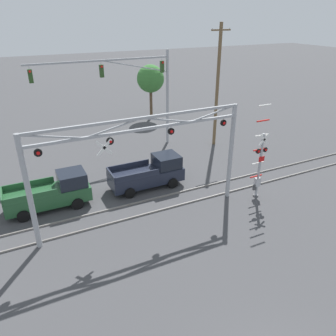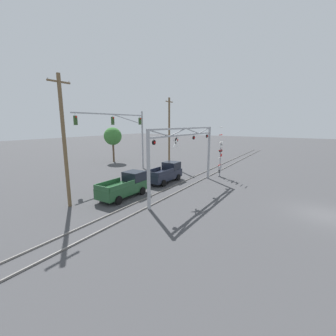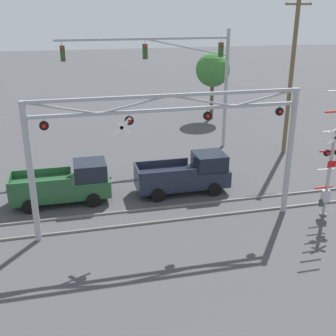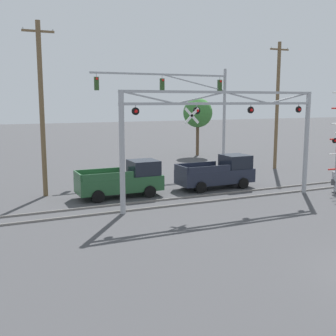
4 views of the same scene
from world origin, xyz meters
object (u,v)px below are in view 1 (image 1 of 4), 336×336
at_px(crossing_signal_mast, 259,165).
at_px(background_tree_beyond_span, 151,79).
at_px(traffic_signal_span, 137,83).
at_px(pickup_truck_following, 53,192).
at_px(utility_pole_right, 217,86).
at_px(pickup_truck_lead, 150,173).
at_px(crossing_gantry, 142,153).

xyz_separation_m(crossing_signal_mast, background_tree_beyond_span, (0.95, 19.49, 2.14)).
distance_m(crossing_signal_mast, traffic_signal_span, 12.61).
height_order(pickup_truck_following, utility_pole_right, utility_pole_right).
bearing_deg(background_tree_beyond_span, crossing_signal_mast, -92.80).
distance_m(crossing_signal_mast, pickup_truck_lead, 7.28).
bearing_deg(utility_pole_right, crossing_signal_mast, -106.79).
bearing_deg(pickup_truck_lead, pickup_truck_following, 178.48).
relative_size(crossing_gantry, background_tree_beyond_span, 2.04).
bearing_deg(traffic_signal_span, pickup_truck_following, -140.43).
bearing_deg(background_tree_beyond_span, traffic_signal_span, -120.25).
bearing_deg(crossing_signal_mast, pickup_truck_following, 159.40).
bearing_deg(pickup_truck_following, background_tree_beyond_span, 48.77).
distance_m(pickup_truck_following, utility_pole_right, 16.22).
relative_size(crossing_signal_mast, pickup_truck_following, 1.23).
relative_size(pickup_truck_lead, pickup_truck_following, 1.01).
bearing_deg(utility_pole_right, traffic_signal_span, 160.26).
distance_m(traffic_signal_span, background_tree_beyond_span, 9.30).
height_order(traffic_signal_span, pickup_truck_lead, traffic_signal_span).
xyz_separation_m(crossing_signal_mast, traffic_signal_span, (-3.68, 11.55, 3.49)).
distance_m(pickup_truck_lead, background_tree_beyond_span, 16.84).
distance_m(crossing_signal_mast, utility_pole_right, 10.12).
relative_size(crossing_signal_mast, background_tree_beyond_span, 1.04).
relative_size(traffic_signal_span, pickup_truck_following, 2.29).
xyz_separation_m(traffic_signal_span, background_tree_beyond_span, (4.64, 7.95, -1.35)).
distance_m(crossing_gantry, pickup_truck_lead, 5.11).
bearing_deg(pickup_truck_lead, utility_pole_right, 29.79).
distance_m(pickup_truck_following, background_tree_beyond_span, 20.15).
distance_m(crossing_gantry, traffic_signal_span, 11.47).
bearing_deg(pickup_truck_lead, crossing_signal_mast, -37.76).
height_order(utility_pole_right, background_tree_beyond_span, utility_pole_right).
xyz_separation_m(crossing_signal_mast, pickup_truck_lead, (-5.67, 4.39, -1.26)).
distance_m(crossing_gantry, crossing_signal_mast, 7.86).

